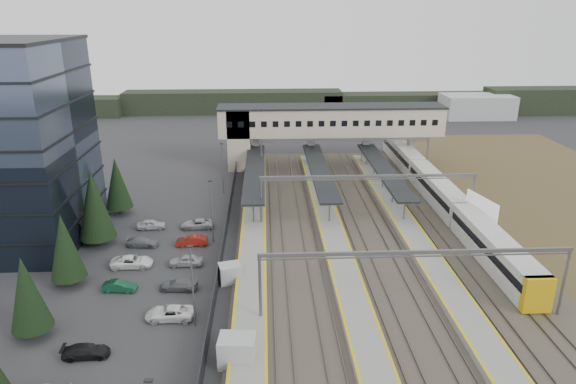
{
  "coord_description": "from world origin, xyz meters",
  "views": [
    {
      "loc": [
        -1.34,
        -48.5,
        27.37
      ],
      "look_at": [
        1.65,
        16.83,
        4.0
      ],
      "focal_mm": 32.0,
      "sensor_mm": 36.0,
      "label": 1
    }
  ],
  "objects_px": {
    "train": "(438,191)",
    "relay_cabin_far": "(230,273)",
    "billboard": "(481,210)",
    "footbridge": "(315,124)",
    "relay_cabin_near": "(237,351)"
  },
  "relations": [
    {
      "from": "footbridge",
      "to": "billboard",
      "type": "relative_size",
      "value": 6.51
    },
    {
      "from": "relay_cabin_far",
      "to": "train",
      "type": "relative_size",
      "value": 0.04
    },
    {
      "from": "relay_cabin_far",
      "to": "footbridge",
      "type": "xyz_separation_m",
      "value": [
        13.0,
        42.09,
        6.92
      ]
    },
    {
      "from": "train",
      "to": "relay_cabin_near",
      "type": "bearing_deg",
      "value": -128.33
    },
    {
      "from": "relay_cabin_far",
      "to": "relay_cabin_near",
      "type": "bearing_deg",
      "value": -83.9
    },
    {
      "from": "footbridge",
      "to": "train",
      "type": "relative_size",
      "value": 0.68
    },
    {
      "from": "relay_cabin_near",
      "to": "billboard",
      "type": "height_order",
      "value": "billboard"
    },
    {
      "from": "relay_cabin_far",
      "to": "billboard",
      "type": "relative_size",
      "value": 0.42
    },
    {
      "from": "relay_cabin_near",
      "to": "train",
      "type": "distance_m",
      "value": 44.94
    },
    {
      "from": "relay_cabin_near",
      "to": "train",
      "type": "relative_size",
      "value": 0.05
    },
    {
      "from": "relay_cabin_near",
      "to": "relay_cabin_far",
      "type": "bearing_deg",
      "value": 96.1
    },
    {
      "from": "relay_cabin_near",
      "to": "footbridge",
      "type": "xyz_separation_m",
      "value": [
        11.57,
        55.53,
        6.69
      ]
    },
    {
      "from": "footbridge",
      "to": "relay_cabin_far",
      "type": "bearing_deg",
      "value": -107.17
    },
    {
      "from": "train",
      "to": "relay_cabin_far",
      "type": "bearing_deg",
      "value": -143.34
    },
    {
      "from": "train",
      "to": "billboard",
      "type": "height_order",
      "value": "billboard"
    }
  ]
}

